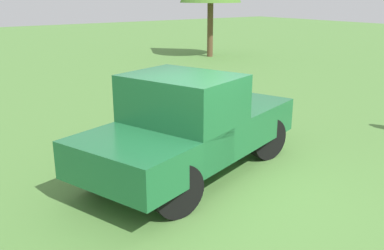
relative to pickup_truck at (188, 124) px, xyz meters
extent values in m
plane|color=#54843D|center=(0.09, -0.82, -0.95)|extent=(80.00, 80.00, 0.00)
cylinder|color=black|center=(1.22, 1.21, -0.54)|extent=(0.82, 0.22, 0.82)
cylinder|color=black|center=(1.70, -0.26, -0.54)|extent=(0.82, 0.22, 0.82)
cylinder|color=black|center=(-1.49, 0.33, -0.54)|extent=(0.82, 0.22, 0.82)
cylinder|color=black|center=(-1.01, -1.14, -0.54)|extent=(0.82, 0.22, 0.82)
cube|color=#1E6638|center=(1.38, 0.45, -0.20)|extent=(2.26, 2.30, 0.64)
cube|color=#1E6638|center=(-0.15, -0.05, 0.18)|extent=(1.92, 2.19, 1.40)
cube|color=slate|center=(-0.15, -0.05, 0.62)|extent=(1.68, 1.99, 0.48)
cube|color=#1E6638|center=(-0.99, -0.32, -0.22)|extent=(2.60, 2.41, 0.60)
cube|color=silver|center=(2.17, 0.70, -0.46)|extent=(0.66, 1.72, 0.16)
cylinder|color=brown|center=(9.64, 11.67, 0.39)|extent=(0.29, 0.29, 2.68)
camera|label=1|loc=(-4.13, -5.83, 2.17)|focal=40.27mm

